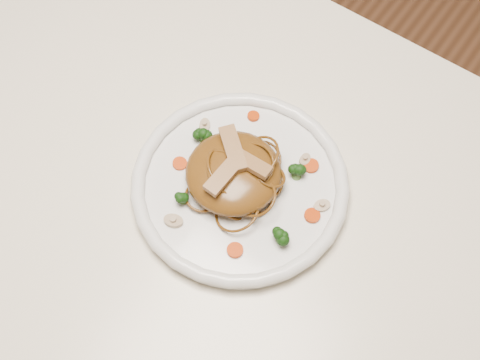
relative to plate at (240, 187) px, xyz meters
The scene contains 20 objects.
ground 0.76m from the plate, 169.10° to the right, with size 4.00×4.00×0.00m, color #53301C.
table 0.13m from the plate, 169.10° to the right, with size 1.20×0.80×0.75m.
plate is the anchor object (origin of this frame).
noodle_mound 0.03m from the plate, behind, with size 0.13×0.13×0.04m, color #603712.
chicken_a 0.06m from the plate, 66.13° to the left, with size 0.06×0.02×0.01m, color #A57D4E.
chicken_b 0.07m from the plate, 143.62° to the left, with size 0.07×0.02×0.01m, color #A57D4E.
chicken_c 0.06m from the plate, 118.19° to the right, with size 0.07×0.02×0.01m, color #A57D4E.
broccoli_0 0.08m from the plate, 44.92° to the left, with size 0.02×0.02×0.03m, color #14390B, non-canonical shape.
broccoli_1 0.09m from the plate, 161.10° to the left, with size 0.02×0.02×0.03m, color #14390B, non-canonical shape.
broccoli_2 0.09m from the plate, 127.29° to the right, with size 0.02×0.02×0.03m, color #14390B, non-canonical shape.
broccoli_3 0.10m from the plate, 21.30° to the right, with size 0.03×0.03×0.03m, color #14390B, non-canonical shape.
carrot_0 0.11m from the plate, 51.64° to the left, with size 0.02×0.02×0.01m, color #C73707.
carrot_1 0.09m from the plate, 165.14° to the right, with size 0.02×0.02×0.01m, color #C73707.
carrot_2 0.11m from the plate, ahead, with size 0.02×0.02×0.01m, color #C73707.
carrot_3 0.12m from the plate, 115.70° to the left, with size 0.02×0.02×0.01m, color #C73707.
carrot_4 0.10m from the plate, 58.19° to the right, with size 0.02×0.02×0.01m, color #C73707.
mushroom_0 0.11m from the plate, 112.20° to the right, with size 0.03×0.03×0.01m, color beige.
mushroom_1 0.12m from the plate, 18.85° to the left, with size 0.02×0.02×0.01m, color beige.
mushroom_2 0.11m from the plate, 153.92° to the left, with size 0.02×0.02×0.01m, color beige.
mushroom_3 0.10m from the plate, 58.34° to the left, with size 0.02×0.02×0.01m, color beige.
Camera 1 is at (0.32, -0.32, 1.56)m, focal length 47.12 mm.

